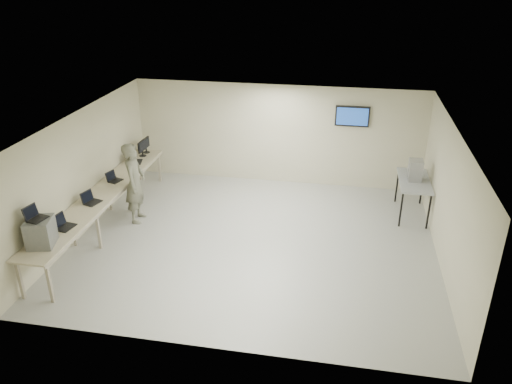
% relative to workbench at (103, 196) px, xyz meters
% --- Properties ---
extents(room, '(8.01, 7.01, 2.81)m').
position_rel_workbench_xyz_m(room, '(3.62, 0.06, 0.58)').
color(room, '#B8B8B8').
rests_on(room, ground).
extents(workbench, '(0.76, 6.00, 0.90)m').
position_rel_workbench_xyz_m(workbench, '(0.00, 0.00, 0.00)').
color(workbench, '#CABA8B').
rests_on(workbench, ground).
extents(equipment_box, '(0.57, 0.62, 0.54)m').
position_rel_workbench_xyz_m(equipment_box, '(-0.06, -2.34, 0.34)').
color(equipment_box, slate).
rests_on(equipment_box, workbench).
extents(laptop_on_box, '(0.35, 0.39, 0.27)m').
position_rel_workbench_xyz_m(laptop_on_box, '(-0.12, -2.34, 0.69)').
color(laptop_on_box, black).
rests_on(laptop_on_box, equipment_box).
extents(laptop_0, '(0.36, 0.41, 0.29)m').
position_rel_workbench_xyz_m(laptop_0, '(-0.03, -1.66, 0.15)').
color(laptop_0, black).
rests_on(laptop_0, workbench).
extents(laptop_1, '(0.38, 0.41, 0.28)m').
position_rel_workbench_xyz_m(laptop_1, '(-0.03, -0.50, 0.15)').
color(laptop_1, black).
rests_on(laptop_1, workbench).
extents(laptop_2, '(0.35, 0.38, 0.25)m').
position_rel_workbench_xyz_m(laptop_2, '(-0.05, 0.72, 0.14)').
color(laptop_2, black).
rests_on(laptop_2, workbench).
extents(laptop_3, '(0.39, 0.43, 0.30)m').
position_rel_workbench_xyz_m(laptop_3, '(-0.06, 2.00, 0.15)').
color(laptop_3, black).
rests_on(laptop_3, workbench).
extents(monitor_near, '(0.20, 0.44, 0.44)m').
position_rel_workbench_xyz_m(monitor_near, '(-0.01, 2.48, 0.34)').
color(monitor_near, black).
rests_on(monitor_near, workbench).
extents(monitor_far, '(0.19, 0.43, 0.42)m').
position_rel_workbench_xyz_m(monitor_far, '(-0.01, 2.75, 0.33)').
color(monitor_far, black).
rests_on(monitor_far, workbench).
extents(soldier, '(0.54, 0.76, 1.98)m').
position_rel_workbench_xyz_m(soldier, '(0.59, 0.52, 0.16)').
color(soldier, '#585C52').
rests_on(soldier, ground).
extents(side_table, '(0.73, 1.57, 0.94)m').
position_rel_workbench_xyz_m(side_table, '(7.19, 2.03, 0.04)').
color(side_table, '#9DA0A4').
rests_on(side_table, ground).
extents(storage_bins, '(0.32, 0.36, 0.51)m').
position_rel_workbench_xyz_m(storage_bins, '(7.17, 2.03, 0.37)').
color(storage_bins, '#AEAFAF').
rests_on(storage_bins, side_table).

